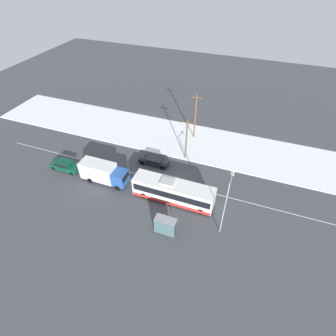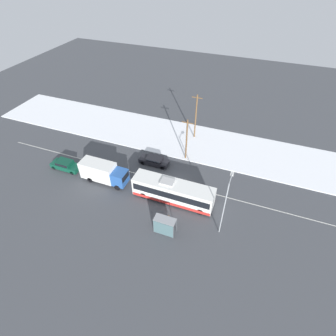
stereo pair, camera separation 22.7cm
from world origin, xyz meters
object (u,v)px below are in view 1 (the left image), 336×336
(pedestrian_at_stop, at_px, (169,219))
(city_bus, at_px, (173,192))
(parked_car_near_truck, at_px, (65,165))
(utility_pole_roadside, at_px, (186,139))
(streetlamp, at_px, (226,201))
(utility_pole_snowlot, at_px, (195,116))
(box_truck, at_px, (103,172))
(bus_shelter, at_px, (165,225))
(sedan_car, at_px, (154,160))

(pedestrian_at_stop, bearing_deg, city_bus, 101.96)
(city_bus, bearing_deg, parked_car_near_truck, 179.35)
(pedestrian_at_stop, height_order, utility_pole_roadside, utility_pole_roadside)
(streetlamp, xyz_separation_m, utility_pole_snowlot, (-8.75, 18.38, -0.77))
(box_truck, bearing_deg, bus_shelter, -25.39)
(utility_pole_roadside, height_order, utility_pole_snowlot, utility_pole_snowlot)
(bus_shelter, bearing_deg, sedan_car, 118.16)
(sedan_car, bearing_deg, city_bus, 131.15)
(parked_car_near_truck, xyz_separation_m, utility_pole_snowlot, (16.36, 15.60, 3.51))
(city_bus, bearing_deg, pedestrian_at_stop, -78.04)
(pedestrian_at_stop, relative_size, utility_pole_snowlot, 0.20)
(box_truck, distance_m, sedan_car, 8.32)
(utility_pole_roadside, bearing_deg, parked_car_near_truck, -151.32)
(parked_car_near_truck, bearing_deg, utility_pole_roadside, 28.68)
(box_truck, distance_m, bus_shelter, 13.02)
(bus_shelter, xyz_separation_m, utility_pole_roadside, (-2.09, 14.96, 2.15))
(bus_shelter, bearing_deg, parked_car_near_truck, 162.93)
(utility_pole_roadside, xyz_separation_m, utility_pole_snowlot, (-0.41, 6.43, 0.52))
(parked_car_near_truck, height_order, pedestrian_at_stop, pedestrian_at_stop)
(pedestrian_at_stop, relative_size, utility_pole_roadside, 0.22)
(pedestrian_at_stop, bearing_deg, sedan_car, 121.52)
(bus_shelter, relative_size, streetlamp, 0.32)
(bus_shelter, distance_m, utility_pole_roadside, 15.26)
(bus_shelter, bearing_deg, city_bus, 99.02)
(pedestrian_at_stop, height_order, utility_pole_snowlot, utility_pole_snowlot)
(pedestrian_at_stop, bearing_deg, utility_pole_roadside, 98.71)
(sedan_car, height_order, streetlamp, streetlamp)
(box_truck, height_order, bus_shelter, box_truck)
(sedan_car, bearing_deg, pedestrian_at_stop, 121.52)
(streetlamp, bearing_deg, pedestrian_at_stop, -166.87)
(bus_shelter, bearing_deg, streetlamp, 25.78)
(sedan_car, height_order, parked_car_near_truck, parked_car_near_truck)
(utility_pole_snowlot, bearing_deg, sedan_car, -111.69)
(city_bus, bearing_deg, utility_pole_roadside, 97.29)
(parked_car_near_truck, relative_size, bus_shelter, 1.79)
(city_bus, distance_m, utility_pole_roadside, 9.70)
(box_truck, distance_m, streetlamp, 18.49)
(box_truck, xyz_separation_m, sedan_car, (5.44, 6.22, -0.96))
(pedestrian_at_stop, bearing_deg, box_truck, 161.04)
(pedestrian_at_stop, bearing_deg, utility_pole_snowlot, 97.09)
(sedan_car, relative_size, pedestrian_at_stop, 2.90)
(sedan_car, bearing_deg, utility_pole_snowlot, -111.69)
(box_truck, xyz_separation_m, pedestrian_at_stop, (11.73, -4.03, -0.75))
(pedestrian_at_stop, relative_size, streetlamp, 0.20)
(sedan_car, distance_m, parked_car_near_truck, 13.91)
(bus_shelter, height_order, streetlamp, streetlamp)
(streetlamp, distance_m, utility_pole_snowlot, 20.37)
(sedan_car, height_order, utility_pole_snowlot, utility_pole_snowlot)
(bus_shelter, distance_m, utility_pole_snowlot, 21.70)
(sedan_car, xyz_separation_m, utility_pole_snowlot, (3.82, 9.59, 3.55))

